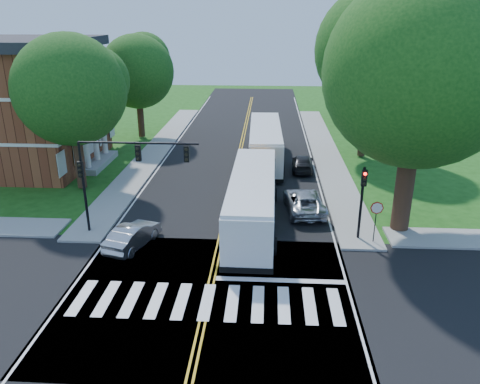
# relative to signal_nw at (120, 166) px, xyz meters

# --- Properties ---
(ground) EXTENTS (140.00, 140.00, 0.00)m
(ground) POSITION_rel_signal_nw_xyz_m (5.86, -6.43, -4.38)
(ground) COLOR #1A4912
(ground) RESTS_ON ground
(road) EXTENTS (14.00, 96.00, 0.01)m
(road) POSITION_rel_signal_nw_xyz_m (5.86, 11.57, -4.37)
(road) COLOR black
(road) RESTS_ON ground
(cross_road) EXTENTS (60.00, 12.00, 0.01)m
(cross_road) POSITION_rel_signal_nw_xyz_m (5.86, -6.43, -4.37)
(cross_road) COLOR black
(cross_road) RESTS_ON ground
(center_line) EXTENTS (0.36, 70.00, 0.01)m
(center_line) POSITION_rel_signal_nw_xyz_m (5.86, 15.57, -4.36)
(center_line) COLOR gold
(center_line) RESTS_ON road
(edge_line_w) EXTENTS (0.12, 70.00, 0.01)m
(edge_line_w) POSITION_rel_signal_nw_xyz_m (-0.94, 15.57, -4.36)
(edge_line_w) COLOR silver
(edge_line_w) RESTS_ON road
(edge_line_e) EXTENTS (0.12, 70.00, 0.01)m
(edge_line_e) POSITION_rel_signal_nw_xyz_m (12.66, 15.57, -4.36)
(edge_line_e) COLOR silver
(edge_line_e) RESTS_ON road
(crosswalk) EXTENTS (12.60, 3.00, 0.01)m
(crosswalk) POSITION_rel_signal_nw_xyz_m (5.86, -6.93, -4.36)
(crosswalk) COLOR silver
(crosswalk) RESTS_ON road
(stop_bar) EXTENTS (6.60, 0.40, 0.01)m
(stop_bar) POSITION_rel_signal_nw_xyz_m (9.36, -4.83, -4.36)
(stop_bar) COLOR silver
(stop_bar) RESTS_ON road
(sidewalk_nw) EXTENTS (2.60, 40.00, 0.15)m
(sidewalk_nw) POSITION_rel_signal_nw_xyz_m (-2.44, 18.57, -4.30)
(sidewalk_nw) COLOR gray
(sidewalk_nw) RESTS_ON ground
(sidewalk_ne) EXTENTS (2.60, 40.00, 0.15)m
(sidewalk_ne) POSITION_rel_signal_nw_xyz_m (14.16, 18.57, -4.30)
(sidewalk_ne) COLOR gray
(sidewalk_ne) RESTS_ON ground
(tree_ne_big) EXTENTS (10.80, 10.80, 14.91)m
(tree_ne_big) POSITION_rel_signal_nw_xyz_m (16.86, 1.57, 5.24)
(tree_ne_big) COLOR black
(tree_ne_big) RESTS_ON ground
(tree_west_near) EXTENTS (8.00, 8.00, 11.40)m
(tree_west_near) POSITION_rel_signal_nw_xyz_m (-5.64, 7.57, 3.15)
(tree_west_near) COLOR black
(tree_west_near) RESTS_ON ground
(tree_west_far) EXTENTS (7.60, 7.60, 10.67)m
(tree_west_far) POSITION_rel_signal_nw_xyz_m (-5.14, 23.57, 2.62)
(tree_west_far) COLOR black
(tree_west_far) RESTS_ON ground
(tree_east_mid) EXTENTS (8.40, 8.40, 11.93)m
(tree_east_mid) POSITION_rel_signal_nw_xyz_m (17.36, 17.57, 3.48)
(tree_east_mid) COLOR black
(tree_east_mid) RESTS_ON ground
(tree_east_far) EXTENTS (7.20, 7.20, 10.34)m
(tree_east_far) POSITION_rel_signal_nw_xyz_m (18.36, 33.57, 2.48)
(tree_east_far) COLOR black
(tree_east_far) RESTS_ON ground
(signal_nw) EXTENTS (7.15, 0.46, 5.66)m
(signal_nw) POSITION_rel_signal_nw_xyz_m (0.00, 0.00, 0.00)
(signal_nw) COLOR black
(signal_nw) RESTS_ON ground
(signal_ne) EXTENTS (0.30, 0.46, 4.40)m
(signal_ne) POSITION_rel_signal_nw_xyz_m (14.06, 0.01, -1.41)
(signal_ne) COLOR black
(signal_ne) RESTS_ON ground
(stop_sign) EXTENTS (0.76, 0.08, 2.53)m
(stop_sign) POSITION_rel_signal_nw_xyz_m (14.86, -0.45, -2.35)
(stop_sign) COLOR black
(stop_sign) RESTS_ON ground
(bus_lead) EXTENTS (3.23, 12.79, 3.30)m
(bus_lead) POSITION_rel_signal_nw_xyz_m (7.66, 1.76, -2.62)
(bus_lead) COLOR silver
(bus_lead) RESTS_ON road
(bus_follow) EXTENTS (3.30, 12.77, 3.29)m
(bus_follow) POSITION_rel_signal_nw_xyz_m (8.34, 15.47, -2.63)
(bus_follow) COLOR silver
(bus_follow) RESTS_ON road
(hatchback) EXTENTS (2.62, 4.42, 1.38)m
(hatchback) POSITION_rel_signal_nw_xyz_m (0.90, -1.60, -3.68)
(hatchback) COLOR #A2A3A8
(hatchback) RESTS_ON road
(suv) EXTENTS (2.92, 5.44, 1.45)m
(suv) POSITION_rel_signal_nw_xyz_m (11.12, 4.14, -3.64)
(suv) COLOR #B1B2B8
(suv) RESTS_ON road
(dark_sedan) EXTENTS (2.06, 4.52, 1.28)m
(dark_sedan) POSITION_rel_signal_nw_xyz_m (11.58, 13.20, -3.73)
(dark_sedan) COLOR black
(dark_sedan) RESTS_ON road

